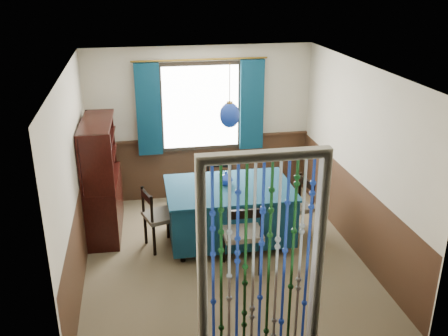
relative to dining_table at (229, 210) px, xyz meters
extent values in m
plane|color=brown|center=(-0.16, -0.40, -0.47)|extent=(4.00, 4.00, 0.00)
plane|color=silver|center=(-0.16, -0.40, 2.03)|extent=(4.00, 4.00, 0.00)
plane|color=beige|center=(-0.16, 1.60, 0.78)|extent=(3.60, 0.00, 3.60)
plane|color=beige|center=(-0.16, -2.40, 0.78)|extent=(3.60, 0.00, 3.60)
plane|color=beige|center=(-1.96, -0.40, 0.78)|extent=(0.00, 4.00, 4.00)
plane|color=beige|center=(1.64, -0.40, 0.78)|extent=(0.00, 4.00, 4.00)
plane|color=#3E2617|center=(-0.16, 1.59, 0.03)|extent=(3.60, 0.00, 3.60)
plane|color=#3E2617|center=(-0.16, -2.38, 0.03)|extent=(3.60, 0.00, 3.60)
plane|color=#3E2617|center=(-1.95, -0.40, 0.03)|extent=(0.00, 4.00, 4.00)
plane|color=#3E2617|center=(1.62, -0.40, 0.03)|extent=(0.00, 4.00, 4.00)
cube|color=black|center=(-0.16, 1.55, 1.08)|extent=(1.32, 0.12, 1.42)
cube|color=#0D3045|center=(0.00, 0.00, -0.02)|extent=(1.66, 1.14, 0.68)
cube|color=#0D3045|center=(0.00, 0.00, 0.34)|extent=(1.72, 1.20, 0.03)
cylinder|color=black|center=(-0.70, -0.42, -0.40)|extent=(0.07, 0.07, 0.14)
cylinder|color=black|center=(0.69, -0.44, -0.40)|extent=(0.07, 0.07, 0.14)
cylinder|color=black|center=(-0.69, 0.44, -0.40)|extent=(0.07, 0.07, 0.14)
cylinder|color=black|center=(0.70, 0.42, -0.40)|extent=(0.07, 0.07, 0.14)
cylinder|color=black|center=(-0.18, -0.92, -0.23)|extent=(0.05, 0.05, 0.49)
cylinder|color=black|center=(0.22, -0.92, -0.23)|extent=(0.05, 0.05, 0.49)
cylinder|color=black|center=(-0.17, -0.54, -0.23)|extent=(0.05, 0.05, 0.49)
cylinder|color=black|center=(0.22, -0.55, -0.23)|extent=(0.05, 0.05, 0.49)
cube|color=#5B5549|center=(0.02, -0.73, 0.05)|extent=(0.49, 0.46, 0.07)
cube|color=black|center=(0.02, -0.93, 0.41)|extent=(0.42, 0.05, 0.11)
cylinder|color=black|center=(-0.18, -0.93, 0.25)|extent=(0.04, 0.04, 0.48)
cylinder|color=black|center=(0.22, -0.93, 0.25)|extent=(0.04, 0.04, 0.48)
cylinder|color=black|center=(0.20, 0.88, -0.25)|extent=(0.04, 0.04, 0.45)
cylinder|color=black|center=(-0.14, 0.98, -0.25)|extent=(0.04, 0.04, 0.45)
cylinder|color=black|center=(0.10, 0.55, -0.25)|extent=(0.04, 0.04, 0.45)
cylinder|color=black|center=(-0.24, 0.66, -0.25)|extent=(0.04, 0.04, 0.45)
cube|color=#5B5549|center=(-0.02, 0.77, 0.00)|extent=(0.54, 0.52, 0.06)
cube|color=black|center=(0.03, 0.94, 0.33)|extent=(0.37, 0.15, 0.10)
cylinder|color=black|center=(0.20, 0.88, 0.19)|extent=(0.04, 0.04, 0.44)
cylinder|color=black|center=(-0.14, 0.99, 0.19)|extent=(0.04, 0.04, 0.44)
cylinder|color=black|center=(-1.16, 0.13, -0.25)|extent=(0.04, 0.04, 0.44)
cylinder|color=black|center=(-1.05, -0.20, -0.25)|extent=(0.04, 0.04, 0.44)
cylinder|color=black|center=(-0.84, 0.23, -0.25)|extent=(0.04, 0.04, 0.44)
cylinder|color=black|center=(-0.74, -0.11, -0.25)|extent=(0.04, 0.04, 0.44)
cube|color=#5B5549|center=(-0.95, 0.01, 0.00)|extent=(0.52, 0.53, 0.06)
cube|color=black|center=(-1.11, -0.04, 0.32)|extent=(0.15, 0.37, 0.10)
cylinder|color=black|center=(-1.17, 0.13, 0.18)|extent=(0.04, 0.04, 0.43)
cylinder|color=black|center=(-1.06, -0.21, 0.18)|extent=(0.04, 0.04, 0.43)
cylinder|color=black|center=(1.12, -0.21, -0.25)|extent=(0.04, 0.04, 0.45)
cylinder|color=black|center=(1.05, 0.15, -0.25)|extent=(0.04, 0.04, 0.45)
cylinder|color=black|center=(0.78, -0.27, -0.25)|extent=(0.04, 0.04, 0.45)
cylinder|color=black|center=(0.72, 0.08, -0.25)|extent=(0.04, 0.04, 0.45)
cube|color=#5B5549|center=(0.92, -0.06, 0.01)|extent=(0.50, 0.51, 0.06)
cube|color=black|center=(1.10, -0.03, 0.34)|extent=(0.11, 0.38, 0.10)
cylinder|color=black|center=(1.13, -0.21, 0.20)|extent=(0.04, 0.04, 0.44)
cylinder|color=black|center=(1.06, 0.15, 0.20)|extent=(0.04, 0.04, 0.44)
cube|color=black|center=(-1.71, 0.61, -0.06)|extent=(0.49, 1.29, 0.83)
cube|color=black|center=(-1.71, 0.00, 0.78)|extent=(0.39, 0.06, 0.83)
cube|color=black|center=(-1.71, 1.22, 0.78)|extent=(0.39, 0.06, 0.83)
cube|color=black|center=(-1.71, 0.61, 1.17)|extent=(0.44, 1.29, 0.04)
cube|color=black|center=(-1.91, 0.61, 0.78)|extent=(0.08, 1.25, 0.83)
cube|color=black|center=(-1.68, 0.61, 0.65)|extent=(0.39, 1.21, 0.02)
cube|color=black|center=(-1.68, 0.61, 0.93)|extent=(0.39, 1.21, 0.02)
cylinder|color=olive|center=(0.00, 0.00, 1.69)|extent=(0.01, 0.01, 0.67)
ellipsoid|color=navy|center=(0.00, 0.00, 1.36)|extent=(0.26, 0.26, 0.32)
cylinder|color=olive|center=(0.00, 0.00, 1.52)|extent=(0.08, 0.08, 0.03)
imported|color=navy|center=(-0.03, 0.10, 0.44)|extent=(0.19, 0.19, 0.17)
imported|color=beige|center=(-1.66, 0.41, 0.69)|extent=(0.24, 0.24, 0.05)
imported|color=beige|center=(-1.66, 0.94, 0.46)|extent=(0.23, 0.23, 0.20)
camera|label=1|loc=(-1.19, -6.08, 3.09)|focal=40.00mm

